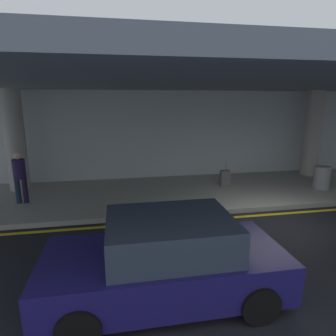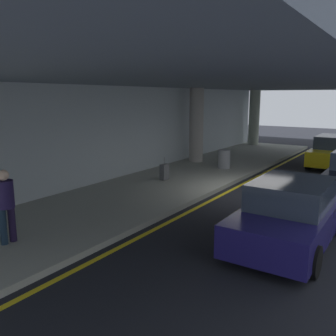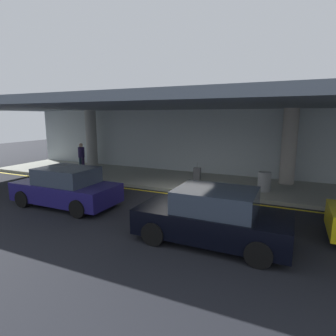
{
  "view_description": "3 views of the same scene",
  "coord_description": "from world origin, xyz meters",
  "px_view_note": "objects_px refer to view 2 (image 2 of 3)",
  "views": [
    {
      "loc": [
        -4.39,
        -6.79,
        3.4
      ],
      "look_at": [
        -2.74,
        2.36,
        1.2
      ],
      "focal_mm": 30.78,
      "sensor_mm": 36.0,
      "label": 1
    },
    {
      "loc": [
        -11.87,
        -4.51,
        3.4
      ],
      "look_at": [
        -1.92,
        2.13,
        1.02
      ],
      "focal_mm": 38.74,
      "sensor_mm": 36.0,
      "label": 2
    },
    {
      "loc": [
        4.2,
        -10.14,
        3.4
      ],
      "look_at": [
        -1.62,
        2.61,
        0.79
      ],
      "focal_mm": 29.53,
      "sensor_mm": 36.0,
      "label": 3
    }
  ],
  "objects_px": {
    "support_column_left_mid": "(196,125)",
    "suitcase_upright_primary": "(164,172)",
    "support_column_center": "(254,118)",
    "car_navy": "(290,214)",
    "car_yellow_taxi": "(334,152)",
    "traveler_with_luggage": "(6,202)",
    "trash_bin_steel": "(224,159)"
  },
  "relations": [
    {
      "from": "car_yellow_taxi",
      "to": "traveler_with_luggage",
      "type": "relative_size",
      "value": 2.44
    },
    {
      "from": "car_navy",
      "to": "support_column_left_mid",
      "type": "bearing_deg",
      "value": 45.83
    },
    {
      "from": "trash_bin_steel",
      "to": "support_column_center",
      "type": "bearing_deg",
      "value": 12.48
    },
    {
      "from": "car_yellow_taxi",
      "to": "traveler_with_luggage",
      "type": "height_order",
      "value": "traveler_with_luggage"
    },
    {
      "from": "support_column_left_mid",
      "to": "traveler_with_luggage",
      "type": "xyz_separation_m",
      "value": [
        -11.46,
        -1.63,
        -0.86
      ]
    },
    {
      "from": "trash_bin_steel",
      "to": "support_column_left_mid",
      "type": "bearing_deg",
      "value": 66.3
    },
    {
      "from": "support_column_left_mid",
      "to": "suitcase_upright_primary",
      "type": "xyz_separation_m",
      "value": [
        -4.3,
        -1.0,
        -1.51
      ]
    },
    {
      "from": "support_column_left_mid",
      "to": "trash_bin_steel",
      "type": "relative_size",
      "value": 4.29
    },
    {
      "from": "car_navy",
      "to": "trash_bin_steel",
      "type": "bearing_deg",
      "value": 39.66
    },
    {
      "from": "trash_bin_steel",
      "to": "traveler_with_luggage",
      "type": "bearing_deg",
      "value": 178.21
    },
    {
      "from": "support_column_left_mid",
      "to": "car_navy",
      "type": "relative_size",
      "value": 0.89
    },
    {
      "from": "traveler_with_luggage",
      "to": "suitcase_upright_primary",
      "type": "height_order",
      "value": "traveler_with_luggage"
    },
    {
      "from": "suitcase_upright_primary",
      "to": "car_yellow_taxi",
      "type": "bearing_deg",
      "value": -38.24
    },
    {
      "from": "car_navy",
      "to": "trash_bin_steel",
      "type": "height_order",
      "value": "car_navy"
    },
    {
      "from": "car_navy",
      "to": "suitcase_upright_primary",
      "type": "distance_m",
      "value": 6.69
    },
    {
      "from": "support_column_center",
      "to": "car_yellow_taxi",
      "type": "relative_size",
      "value": 0.89
    },
    {
      "from": "support_column_left_mid",
      "to": "trash_bin_steel",
      "type": "distance_m",
      "value": 2.56
    },
    {
      "from": "car_navy",
      "to": "traveler_with_luggage",
      "type": "relative_size",
      "value": 2.44
    },
    {
      "from": "suitcase_upright_primary",
      "to": "trash_bin_steel",
      "type": "distance_m",
      "value": 3.58
    },
    {
      "from": "car_yellow_taxi",
      "to": "traveler_with_luggage",
      "type": "xyz_separation_m",
      "value": [
        -14.78,
        4.27,
        0.4
      ]
    },
    {
      "from": "support_column_center",
      "to": "trash_bin_steel",
      "type": "distance_m",
      "value": 9.18
    },
    {
      "from": "support_column_left_mid",
      "to": "traveler_with_luggage",
      "type": "height_order",
      "value": "support_column_left_mid"
    },
    {
      "from": "traveler_with_luggage",
      "to": "trash_bin_steel",
      "type": "distance_m",
      "value": 10.62
    },
    {
      "from": "support_column_left_mid",
      "to": "suitcase_upright_primary",
      "type": "height_order",
      "value": "support_column_left_mid"
    },
    {
      "from": "support_column_left_mid",
      "to": "support_column_center",
      "type": "height_order",
      "value": "same"
    },
    {
      "from": "car_yellow_taxi",
      "to": "trash_bin_steel",
      "type": "height_order",
      "value": "car_yellow_taxi"
    },
    {
      "from": "support_column_center",
      "to": "car_yellow_taxi",
      "type": "xyz_separation_m",
      "value": [
        -4.68,
        -5.9,
        -1.26
      ]
    },
    {
      "from": "car_yellow_taxi",
      "to": "car_navy",
      "type": "height_order",
      "value": "same"
    },
    {
      "from": "car_navy",
      "to": "suitcase_upright_primary",
      "type": "relative_size",
      "value": 4.56
    },
    {
      "from": "support_column_center",
      "to": "suitcase_upright_primary",
      "type": "height_order",
      "value": "support_column_center"
    },
    {
      "from": "car_yellow_taxi",
      "to": "trash_bin_steel",
      "type": "distance_m",
      "value": 5.75
    },
    {
      "from": "support_column_left_mid",
      "to": "suitcase_upright_primary",
      "type": "bearing_deg",
      "value": -166.96
    }
  ]
}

